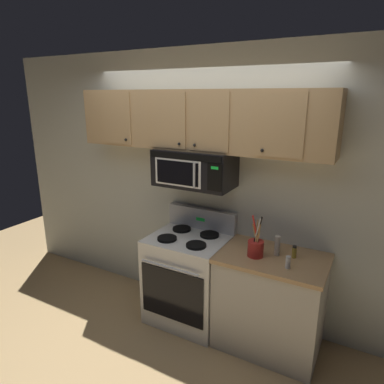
# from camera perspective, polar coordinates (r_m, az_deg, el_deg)

# --- Properties ---
(ground_plane) EXTENTS (8.00, 8.00, 0.00)m
(ground_plane) POSITION_cam_1_polar(r_m,az_deg,el_deg) (3.55, -4.18, -23.53)
(ground_plane) COLOR tan
(back_wall) EXTENTS (5.20, 0.10, 2.70)m
(back_wall) POSITION_cam_1_polar(r_m,az_deg,el_deg) (3.54, 2.35, 1.17)
(back_wall) COLOR silver
(back_wall) RESTS_ON ground_plane
(stove_range) EXTENTS (0.76, 0.69, 1.12)m
(stove_range) POSITION_cam_1_polar(r_m,az_deg,el_deg) (3.58, -0.53, -13.98)
(stove_range) COLOR white
(stove_range) RESTS_ON ground_plane
(over_range_microwave) EXTENTS (0.76, 0.43, 0.35)m
(over_range_microwave) POSITION_cam_1_polar(r_m,az_deg,el_deg) (3.27, 0.42, 4.01)
(over_range_microwave) COLOR black
(upper_cabinets) EXTENTS (2.50, 0.36, 0.55)m
(upper_cabinets) POSITION_cam_1_polar(r_m,az_deg,el_deg) (3.24, 0.71, 11.92)
(upper_cabinets) COLOR tan
(counter_segment) EXTENTS (0.93, 0.65, 0.90)m
(counter_segment) POSITION_cam_1_polar(r_m,az_deg,el_deg) (3.32, 12.87, -17.35)
(counter_segment) COLOR #BCB7AD
(counter_segment) RESTS_ON ground_plane
(utensil_crock_red) EXTENTS (0.14, 0.14, 0.39)m
(utensil_crock_red) POSITION_cam_1_polar(r_m,az_deg,el_deg) (3.03, 10.59, -8.98)
(utensil_crock_red) COLOR red
(utensil_crock_red) RESTS_ON counter_segment
(salt_shaker) EXTENTS (0.04, 0.04, 0.10)m
(salt_shaker) POSITION_cam_1_polar(r_m,az_deg,el_deg) (2.91, 15.75, -11.24)
(salt_shaker) COLOR white
(salt_shaker) RESTS_ON counter_segment
(pepper_mill) EXTENTS (0.05, 0.05, 0.17)m
(pepper_mill) POSITION_cam_1_polar(r_m,az_deg,el_deg) (3.09, 14.06, -8.71)
(pepper_mill) COLOR #B7B2A8
(pepper_mill) RESTS_ON counter_segment
(spice_jar) EXTENTS (0.04, 0.04, 0.11)m
(spice_jar) POSITION_cam_1_polar(r_m,az_deg,el_deg) (3.10, 16.73, -9.55)
(spice_jar) COLOR olive
(spice_jar) RESTS_ON counter_segment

